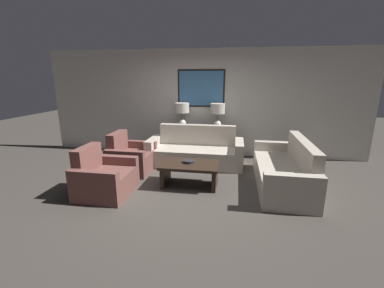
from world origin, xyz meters
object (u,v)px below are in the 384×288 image
couch_by_back_wall (196,152)px  couch_by_side (284,171)px  table_lamp_left (182,111)px  coffee_table (190,170)px  armchair_near_camera (104,178)px  table_lamp_right (218,112)px  decorative_bowl (189,161)px  console_table (199,143)px  armchair_near_back_wall (131,158)px

couch_by_back_wall → couch_by_side: same height
table_lamp_left → coffee_table: (0.53, -1.85, -0.84)m
couch_by_side → armchair_near_camera: bearing=-164.5°
coffee_table → armchair_near_camera: bearing=-157.4°
table_lamp_right → couch_by_back_wall: 1.15m
table_lamp_left → armchair_near_camera: 2.73m
table_lamp_left → decorative_bowl: (0.50, -1.81, -0.69)m
coffee_table → decorative_bowl: 0.15m
coffee_table → armchair_near_camera: (-1.40, -0.58, -0.03)m
table_lamp_right → coffee_table: (-0.36, -1.85, -0.84)m
console_table → couch_by_side: couch_by_side is taller
table_lamp_right → couch_by_back_wall: (-0.44, -0.62, -0.86)m
couch_by_back_wall → coffee_table: 1.24m
couch_by_side → coffee_table: couch_by_side is taller
couch_by_back_wall → armchair_near_back_wall: (-1.32, -0.65, -0.01)m
table_lamp_right → couch_by_side: bearing=-48.8°
table_lamp_right → coffee_table: size_ratio=0.60×
couch_by_back_wall → armchair_near_back_wall: couch_by_back_wall is taller
couch_by_side → armchair_near_back_wall: size_ratio=2.28×
armchair_near_back_wall → armchair_near_camera: 1.16m
armchair_near_back_wall → decorative_bowl: bearing=-21.4°
table_lamp_right → decorative_bowl: 1.98m
decorative_bowl → armchair_near_back_wall: 1.49m
armchair_near_back_wall → coffee_table: bearing=-22.6°
decorative_bowl → armchair_near_camera: (-1.37, -0.62, -0.18)m
decorative_bowl → armchair_near_camera: bearing=-155.6°
couch_by_back_wall → couch_by_side: size_ratio=1.00×
console_table → decorative_bowl: (0.06, -1.81, 0.10)m
decorative_bowl → couch_by_side: bearing=8.0°
armchair_near_back_wall → armchair_near_camera: size_ratio=1.00×
armchair_near_camera → console_table: bearing=61.6°
table_lamp_left → armchair_near_back_wall: size_ratio=0.67×
decorative_bowl → table_lamp_left: bearing=105.4°
coffee_table → armchair_near_back_wall: 1.52m
table_lamp_right → couch_by_back_wall: table_lamp_right is taller
armchair_near_camera → couch_by_side: bearing=15.5°
table_lamp_left → couch_by_side: 2.88m
couch_by_side → armchair_near_camera: (-3.13, -0.87, -0.01)m
couch_by_back_wall → armchair_near_camera: size_ratio=2.28×
table_lamp_left → coffee_table: 2.10m
table_lamp_left → couch_by_back_wall: (0.44, -0.62, -0.86)m
couch_by_back_wall → table_lamp_right: bearing=54.6°
table_lamp_right → couch_by_side: (1.37, -1.57, -0.86)m
decorative_bowl → armchair_near_back_wall: bearing=158.6°
console_table → coffee_table: bearing=-87.4°
console_table → couch_by_side: (1.81, -1.57, -0.07)m
coffee_table → decorative_bowl: decorative_bowl is taller
table_lamp_left → armchair_near_camera: (-0.87, -2.44, -0.87)m
table_lamp_left → couch_by_back_wall: table_lamp_left is taller
table_lamp_left → armchair_near_camera: size_ratio=0.67×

